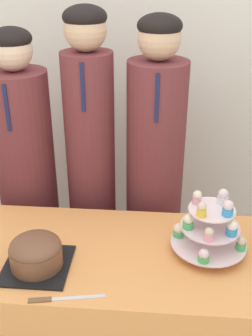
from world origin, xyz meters
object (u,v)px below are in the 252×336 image
object	(u,v)px
round_cake	(36,253)
student_1	(91,173)
cupcake_stand	(210,226)
student_2	(154,182)
cake_knife	(54,299)
student_0	(28,184)

from	to	relation	value
round_cake	student_1	distance (m)	0.66
cupcake_stand	student_1	size ratio (longest dim) A/B	0.19
round_cake	cupcake_stand	size ratio (longest dim) A/B	0.84
round_cake	cupcake_stand	distance (m)	0.70
cupcake_stand	student_2	xyz separation A→B (m)	(-0.23, 0.50, -0.09)
cake_knife	student_0	distance (m)	0.89
round_cake	cake_knife	distance (m)	0.21
round_cake	cupcake_stand	xyz separation A→B (m)	(0.68, 0.16, 0.06)
cake_knife	student_0	bearing A→B (deg)	102.04
round_cake	student_0	xyz separation A→B (m)	(-0.23, 0.65, -0.07)
round_cake	student_2	world-z (taller)	student_2
student_0	student_1	size ratio (longest dim) A/B	0.94
student_0	student_1	bearing A→B (deg)	-0.00
student_2	student_1	bearing A→B (deg)	-180.00
student_1	student_2	bearing A→B (deg)	0.00
round_cake	student_0	bearing A→B (deg)	109.50
cake_knife	student_1	distance (m)	0.82
cake_knife	student_0	xyz separation A→B (m)	(-0.34, 0.82, -0.01)
student_1	cake_knife	bearing A→B (deg)	-90.60
cupcake_stand	student_0	size ratio (longest dim) A/B	0.20
student_1	student_2	distance (m)	0.33
student_0	student_2	size ratio (longest dim) A/B	0.96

